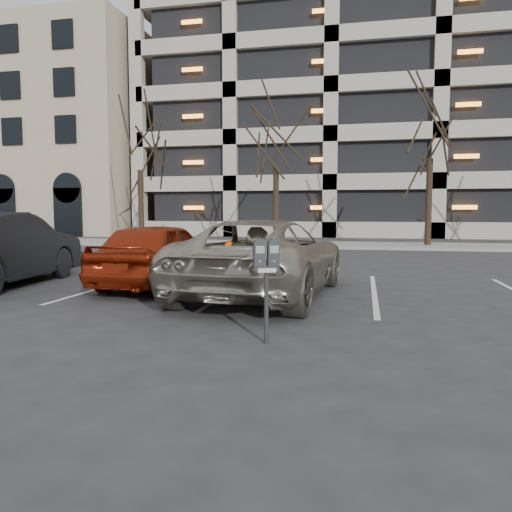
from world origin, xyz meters
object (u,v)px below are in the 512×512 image
object	(u,v)px
tree_b	(276,116)
tree_c	(432,104)
tree_a	(139,125)
car_red	(160,254)
parking_meter	(266,265)
suv_silver	(264,258)

from	to	relation	value
tree_b	tree_c	distance (m)	7.01
tree_a	tree_b	xyz separation A→B (m)	(7.00, 0.00, 0.14)
tree_c	tree_b	bearing A→B (deg)	180.00
tree_a	car_red	bearing A→B (deg)	-63.35
parking_meter	suv_silver	world-z (taller)	suv_silver
tree_a	tree_c	size ratio (longest dim) A/B	0.94
tree_c	suv_silver	world-z (taller)	tree_c
tree_a	parking_meter	world-z (taller)	tree_a
tree_b	parking_meter	world-z (taller)	tree_b
tree_c	car_red	distance (m)	16.47
tree_a	suv_silver	size ratio (longest dim) A/B	1.54
tree_a	suv_silver	xyz separation A→B (m)	(9.32, -14.42, -5.27)
tree_a	tree_c	bearing A→B (deg)	0.00
tree_b	tree_c	world-z (taller)	tree_c
tree_c	suv_silver	size ratio (longest dim) A/B	1.64
tree_b	tree_c	bearing A→B (deg)	0.00
tree_b	car_red	size ratio (longest dim) A/B	2.06
suv_silver	car_red	distance (m)	2.54
tree_b	suv_silver	xyz separation A→B (m)	(2.32, -14.42, -5.40)
tree_b	car_red	distance (m)	14.75
tree_a	parking_meter	xyz separation A→B (m)	(10.05, -17.90, -5.03)
parking_meter	suv_silver	xyz separation A→B (m)	(-0.72, 3.48, -0.23)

